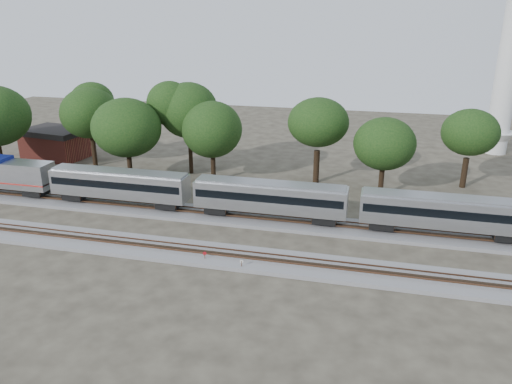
% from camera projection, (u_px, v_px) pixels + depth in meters
% --- Properties ---
extents(ground, '(160.00, 160.00, 0.00)m').
position_uv_depth(ground, '(193.00, 237.00, 55.02)').
color(ground, '#383328').
rests_on(ground, ground).
extents(track_far, '(160.00, 5.00, 0.73)m').
position_uv_depth(track_far, '(210.00, 215.00, 60.43)').
color(track_far, slate).
rests_on(track_far, ground).
extents(track_near, '(160.00, 5.00, 0.73)m').
position_uv_depth(track_near, '(179.00, 251.00, 51.30)').
color(track_near, slate).
rests_on(track_near, ground).
extents(train, '(92.40, 3.19, 4.70)m').
position_uv_depth(train, '(271.00, 196.00, 57.69)').
color(train, silver).
rests_on(train, ground).
extents(switch_stand_red, '(0.35, 0.13, 1.12)m').
position_uv_depth(switch_stand_red, '(205.00, 256.00, 49.21)').
color(switch_stand_red, '#512D19').
rests_on(switch_stand_red, ground).
extents(switch_stand_white, '(0.34, 0.14, 1.09)m').
position_uv_depth(switch_stand_white, '(242.00, 264.00, 47.67)').
color(switch_stand_white, '#512D19').
rests_on(switch_stand_white, ground).
extents(switch_lever, '(0.52, 0.33, 0.30)m').
position_uv_depth(switch_lever, '(233.00, 264.00, 48.73)').
color(switch_lever, '#512D19').
rests_on(switch_lever, ground).
extents(brick_building, '(11.18, 8.65, 4.91)m').
position_uv_depth(brick_building, '(57.00, 143.00, 84.40)').
color(brick_building, maroon).
rests_on(brick_building, ground).
extents(tree_1, '(8.73, 8.73, 12.30)m').
position_uv_depth(tree_1, '(90.00, 113.00, 77.48)').
color(tree_1, black).
rests_on(tree_1, ground).
extents(tree_2, '(8.16, 8.16, 11.51)m').
position_uv_depth(tree_2, '(126.00, 128.00, 70.04)').
color(tree_2, black).
rests_on(tree_2, ground).
extents(tree_3, '(9.86, 9.86, 13.90)m').
position_uv_depth(tree_3, '(189.00, 110.00, 73.46)').
color(tree_3, black).
rests_on(tree_3, ground).
extents(tree_4, '(7.78, 7.78, 10.97)m').
position_uv_depth(tree_4, '(212.00, 130.00, 70.70)').
color(tree_4, black).
rests_on(tree_4, ground).
extents(tree_5, '(9.00, 9.00, 12.68)m').
position_uv_depth(tree_5, '(318.00, 122.00, 69.58)').
color(tree_5, black).
rests_on(tree_5, ground).
extents(tree_6, '(7.29, 7.29, 10.28)m').
position_uv_depth(tree_6, '(384.00, 144.00, 64.94)').
color(tree_6, black).
rests_on(tree_6, ground).
extents(tree_7, '(8.03, 8.03, 11.32)m').
position_uv_depth(tree_7, '(470.00, 132.00, 67.91)').
color(tree_7, black).
rests_on(tree_7, ground).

